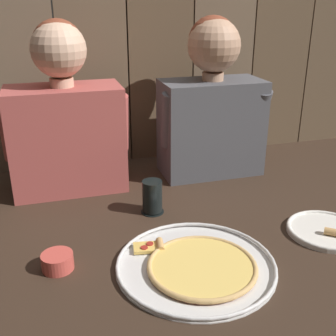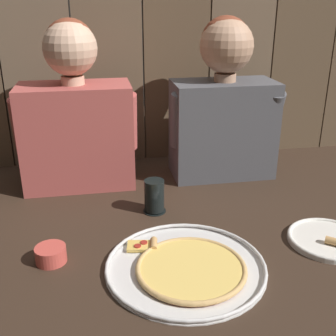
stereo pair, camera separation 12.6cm
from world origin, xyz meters
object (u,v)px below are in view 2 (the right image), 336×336
pizza_tray (187,267)px  dinner_plate (329,239)px  diner_left (76,114)px  diner_right (224,104)px  drinking_glass (154,196)px  dipping_bowl (51,254)px

pizza_tray → dinner_plate: 0.44m
diner_left → diner_right: size_ratio=0.99×
drinking_glass → dipping_bowl: bearing=-143.4°
diner_right → pizza_tray: bearing=-114.2°
dinner_plate → diner_left: size_ratio=0.39×
diner_right → dipping_bowl: bearing=-140.7°
drinking_glass → diner_right: (0.31, 0.28, 0.23)m
drinking_glass → diner_left: (-0.24, 0.28, 0.21)m
diner_left → dinner_plate: bearing=-37.9°
diner_left → diner_right: 0.55m
dipping_bowl → drinking_glass: bearing=36.6°
drinking_glass → diner_left: size_ratio=0.19×
dinner_plate → diner_right: (-0.16, 0.55, 0.27)m
dipping_bowl → diner_right: size_ratio=0.14×
dinner_plate → pizza_tray: bearing=-172.4°
dinner_plate → dipping_bowl: size_ratio=2.79×
pizza_tray → dipping_bowl: bearing=164.0°
drinking_glass → diner_left: diner_left is taller
dinner_plate → diner_left: diner_left is taller
dipping_bowl → diner_right: 0.84m
diner_right → drinking_glass: bearing=-138.1°
dinner_plate → diner_right: bearing=106.1°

